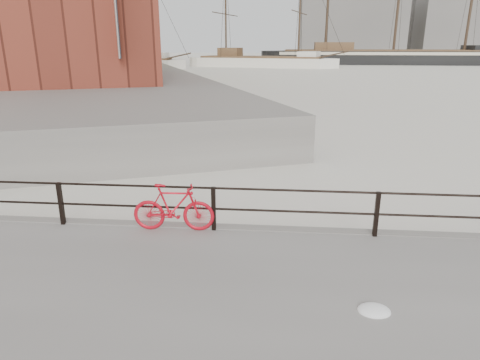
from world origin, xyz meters
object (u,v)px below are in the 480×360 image
(bicycle, at_px, (174,207))
(schooner_mid, at_px, (261,67))
(schooner_left, at_px, (119,69))
(workboat_far, at_px, (35,81))
(workboat_near, at_px, (72,88))
(barque_black, at_px, (392,64))

(bicycle, height_order, schooner_mid, schooner_mid)
(schooner_left, relative_size, workboat_far, 2.18)
(schooner_mid, relative_size, schooner_left, 1.25)
(workboat_far, bearing_deg, bicycle, -85.55)
(schooner_left, height_order, workboat_far, schooner_left)
(bicycle, distance_m, schooner_left, 72.38)
(workboat_near, bearing_deg, workboat_far, 90.52)
(barque_black, bearing_deg, workboat_near, -127.24)
(bicycle, xyz_separation_m, schooner_left, (-26.22, 67.46, -0.89))
(bicycle, xyz_separation_m, barque_black, (26.15, 88.95, -0.89))
(barque_black, xyz_separation_m, workboat_far, (-53.49, -47.10, 0.00))
(barque_black, height_order, schooner_left, barque_black)
(barque_black, distance_m, schooner_left, 56.61)
(barque_black, height_order, workboat_far, barque_black)
(schooner_mid, distance_m, schooner_left, 26.13)
(schooner_mid, xyz_separation_m, workboat_far, (-25.92, -33.82, 0.00))
(bicycle, bearing_deg, workboat_near, 116.60)
(barque_black, bearing_deg, schooner_mid, -152.59)
(barque_black, relative_size, workboat_near, 5.41)
(schooner_mid, distance_m, workboat_near, 45.50)
(barque_black, bearing_deg, schooner_left, -156.01)
(bicycle, height_order, barque_black, barque_black)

